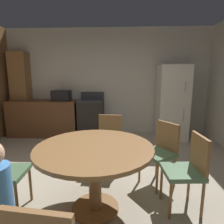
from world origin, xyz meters
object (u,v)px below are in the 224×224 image
oven_range (91,118)px  refrigerator (172,102)px  chair_north (109,138)px  dining_table (95,159)px  chair_west (0,169)px  microwave (61,95)px  chair_east (188,167)px  chair_northeast (161,149)px

oven_range → refrigerator: 2.02m
oven_range → chair_north: oven_range is taller
chair_north → dining_table: bearing=0.0°
refrigerator → chair_west: size_ratio=2.02×
refrigerator → chair_north: bearing=-130.9°
microwave → chair_north: microwave is taller
dining_table → chair_north: bearing=84.9°
microwave → chair_east: (2.24, -2.64, -0.53)m
microwave → chair_north: bearing=-52.3°
chair_north → microwave: bearing=-137.3°
dining_table → microwave: bearing=114.0°
oven_range → chair_northeast: size_ratio=1.26×
dining_table → chair_northeast: (0.84, 0.60, -0.11)m
chair_northeast → dining_table: bearing=0.0°
chair_west → chair_north: bearing=40.7°
chair_northeast → chair_east: 0.56m
microwave → dining_table: size_ratio=0.35×
oven_range → chair_north: 1.78m
chair_east → chair_west: bearing=-0.3°
refrigerator → chair_west: refrigerator is taller
chair_northeast → chair_west: 1.99m
chair_west → chair_east: size_ratio=1.00×
microwave → dining_table: (1.21, -2.72, -0.42)m
microwave → chair_north: 2.19m
oven_range → dining_table: 2.76m
chair_north → oven_range: bearing=-156.5°
chair_northeast → chair_east: (0.19, -0.53, 0.00)m
dining_table → chair_north: (0.09, 1.03, -0.11)m
microwave → oven_range: bearing=0.3°
oven_range → microwave: (-0.74, -0.00, 0.56)m
chair_northeast → microwave: bearing=-81.2°
refrigerator → chair_northeast: refrigerator is taller
chair_east → chair_northeast: bearing=-74.3°
refrigerator → chair_northeast: 2.20m
microwave → dining_table: bearing=-66.0°
chair_west → dining_table: bearing=0.0°
refrigerator → chair_northeast: size_ratio=2.02×
dining_table → chair_east: size_ratio=1.46×
refrigerator → chair_east: size_ratio=2.02×
dining_table → oven_range: bearing=99.8°
oven_range → chair_west: oven_range is taller
chair_northeast → oven_range: bearing=-93.5°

